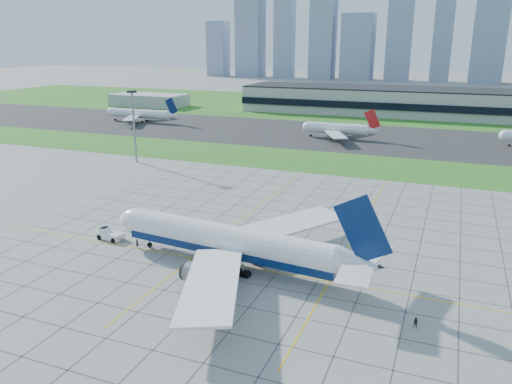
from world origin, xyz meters
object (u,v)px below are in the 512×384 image
light_mast (134,117)px  distant_jet_0 (140,114)px  pushback_tug (109,234)px  crew_near (137,243)px  airliner (231,242)px  crew_far (416,323)px  distant_jet_1 (338,129)px

light_mast → distant_jet_0: light_mast is taller
pushback_tug → crew_near: pushback_tug is taller
crew_near → distant_jet_0: 179.16m
airliner → crew_near: bearing=-176.5°
crew_far → pushback_tug: bearing=-177.7°
pushback_tug → distant_jet_1: bearing=87.6°
pushback_tug → crew_near: (8.47, -1.72, -0.16)m
airliner → distant_jet_0: (-122.63, 149.12, -0.46)m
light_mast → pushback_tug: size_ratio=2.86×
crew_near → distant_jet_0: (-100.47, 148.30, 3.55)m
distant_jet_1 → crew_far: bearing=-72.9°
airliner → distant_jet_0: bearing=135.1°
pushback_tug → crew_far: 66.99m
airliner → distant_jet_1: airliner is taller
distant_jet_0 → crew_near: bearing=-55.9°
light_mast → crew_far: size_ratio=14.81×
crew_near → crew_far: (57.39, -10.57, -0.08)m
light_mast → airliner: size_ratio=0.44×
crew_near → pushback_tug: bearing=90.8°
pushback_tug → distant_jet_1: size_ratio=0.21×
airliner → crew_far: 36.78m
pushback_tug → distant_jet_0: bearing=127.8°
airliner → pushback_tug: bearing=-179.1°
crew_far → distant_jet_1: (-46.24, 150.38, 3.62)m
distant_jet_1 → crew_near: bearing=-94.6°
light_mast → distant_jet_1: size_ratio=0.60×
distant_jet_1 → light_mast: bearing=-128.2°
pushback_tug → crew_far: pushback_tug is taller
distant_jet_0 → distant_jet_1: (111.61, -8.49, -0.00)m
airliner → pushback_tug: 30.97m
crew_far → distant_jet_0: size_ratio=0.04×
crew_far → crew_near: bearing=-177.6°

